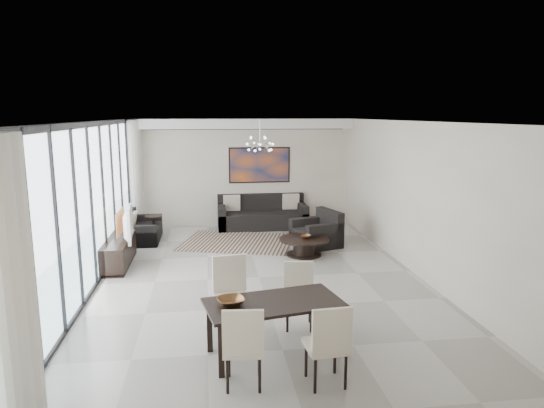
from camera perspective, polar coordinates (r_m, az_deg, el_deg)
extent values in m
cube|color=#A8A39B|center=(9.23, -1.54, -8.56)|extent=(6.00, 9.00, 0.02)
cube|color=white|center=(8.72, -1.64, 9.62)|extent=(6.00, 9.00, 0.02)
cube|color=beige|center=(13.29, -3.63, 3.71)|extent=(6.00, 0.02, 2.90)
cube|color=beige|center=(4.56, 4.44, -9.78)|extent=(6.00, 0.02, 2.90)
cube|color=beige|center=(9.64, 16.38, 0.68)|extent=(0.02, 9.00, 2.90)
cube|color=silver|center=(9.06, -20.69, -0.19)|extent=(0.01, 8.95, 2.85)
cube|color=black|center=(8.91, -21.03, 8.70)|extent=(0.04, 8.95, 0.10)
cube|color=black|center=(9.40, -19.88, -8.72)|extent=(0.04, 8.95, 0.06)
cube|color=black|center=(6.23, -26.45, -5.30)|extent=(0.04, 0.05, 2.88)
cube|color=black|center=(7.15, -23.92, -3.15)|extent=(0.04, 0.05, 2.88)
cube|color=black|center=(8.09, -21.98, -1.50)|extent=(0.04, 0.05, 2.88)
cube|color=black|center=(9.05, -20.45, -0.19)|extent=(0.04, 0.05, 2.88)
cube|color=black|center=(10.01, -19.21, 0.87)|extent=(0.04, 0.05, 2.88)
cube|color=black|center=(10.98, -18.18, 1.75)|extent=(0.04, 0.05, 2.88)
cube|color=black|center=(11.95, -17.33, 2.48)|extent=(0.04, 0.05, 2.88)
cube|color=black|center=(12.93, -16.60, 3.10)|extent=(0.04, 0.05, 2.88)
cylinder|color=silver|center=(5.15, -29.05, -8.73)|extent=(0.36, 0.36, 2.85)
cylinder|color=silver|center=(13.06, -15.89, 3.20)|extent=(0.36, 0.36, 2.85)
cube|color=white|center=(13.01, -3.64, 9.39)|extent=(5.98, 0.40, 0.26)
cube|color=#CB591C|center=(13.29, -1.48, 4.60)|extent=(1.68, 0.04, 0.98)
cylinder|color=silver|center=(11.24, -1.44, 8.49)|extent=(0.02, 0.02, 0.55)
sphere|color=silver|center=(11.26, -1.43, 7.09)|extent=(0.12, 0.12, 0.12)
cube|color=black|center=(11.69, -4.00, -4.46)|extent=(3.01, 2.60, 0.01)
cylinder|color=black|center=(10.54, 3.80, -4.15)|extent=(1.09, 1.09, 0.04)
cylinder|color=black|center=(10.59, 3.79, -5.15)|extent=(0.48, 0.48, 0.34)
cylinder|color=black|center=(10.63, 3.78, -5.94)|extent=(0.76, 0.76, 0.03)
imported|color=brown|center=(10.53, 4.00, -3.84)|extent=(0.25, 0.25, 0.08)
cube|color=black|center=(13.08, -1.12, -1.86)|extent=(2.38, 0.97, 0.43)
cube|color=black|center=(13.37, -1.32, 0.30)|extent=(2.38, 0.19, 0.43)
cube|color=black|center=(12.98, -5.93, -1.57)|extent=(0.19, 0.97, 0.63)
cube|color=black|center=(13.22, 3.59, -1.31)|extent=(0.19, 0.97, 0.63)
cube|color=black|center=(12.17, -14.92, -3.36)|extent=(0.80, 1.42, 0.36)
cube|color=black|center=(12.14, -16.49, -1.76)|extent=(0.16, 1.42, 0.36)
cube|color=black|center=(11.54, -15.32, -3.73)|extent=(0.80, 0.16, 0.52)
cube|color=black|center=(12.76, -14.59, -2.34)|extent=(0.80, 0.16, 0.52)
cube|color=black|center=(11.35, 5.17, -3.90)|extent=(1.18, 1.21, 0.41)
cube|color=black|center=(11.44, 6.80, -1.70)|extent=(0.48, 0.98, 0.41)
cube|color=black|center=(11.66, 4.19, -3.03)|extent=(0.94, 0.46, 0.60)
cube|color=black|center=(11.00, 6.23, -3.90)|extent=(0.94, 0.46, 0.60)
cylinder|color=black|center=(12.20, -13.77, -1.45)|extent=(0.42, 0.42, 0.04)
cylinder|color=black|center=(12.26, -13.71, -2.75)|extent=(0.06, 0.06, 0.53)
cylinder|color=black|center=(12.32, -13.66, -3.92)|extent=(0.29, 0.29, 0.03)
cube|color=black|center=(10.38, -17.66, -5.40)|extent=(0.48, 1.71, 0.54)
imported|color=gray|center=(10.16, -17.01, -2.27)|extent=(0.27, 1.13, 0.65)
cube|color=black|center=(6.22, 0.17, -11.57)|extent=(1.83, 1.17, 0.04)
cube|color=black|center=(5.90, -6.00, -16.74)|extent=(0.07, 0.07, 0.67)
cube|color=black|center=(6.48, -7.35, -14.15)|extent=(0.07, 0.07, 0.67)
cube|color=black|center=(6.36, 7.84, -14.65)|extent=(0.07, 0.07, 0.67)
cube|color=black|center=(6.90, 5.33, -12.50)|extent=(0.07, 0.07, 0.67)
cube|color=beige|center=(5.68, -3.36, -16.51)|extent=(0.49, 0.49, 0.06)
cube|color=beige|center=(5.39, -3.43, -15.05)|extent=(0.45, 0.09, 0.55)
cylinder|color=black|center=(5.95, -5.09, -17.80)|extent=(0.04, 0.04, 0.42)
cylinder|color=black|center=(5.64, -1.46, -19.49)|extent=(0.04, 0.04, 0.42)
cube|color=beige|center=(5.73, 6.35, -16.28)|extent=(0.49, 0.49, 0.06)
cube|color=beige|center=(5.46, 7.09, -14.77)|extent=(0.45, 0.09, 0.55)
cylinder|color=black|center=(5.95, 4.04, -17.81)|extent=(0.04, 0.04, 0.42)
cylinder|color=black|center=(5.76, 8.66, -18.94)|extent=(0.04, 0.04, 0.42)
cube|color=beige|center=(6.95, -4.60, -10.99)|extent=(0.56, 0.56, 0.06)
cube|color=beige|center=(7.05, -5.03, -8.31)|extent=(0.49, 0.14, 0.59)
cylinder|color=black|center=(6.92, -2.63, -13.38)|extent=(0.04, 0.04, 0.45)
cylinder|color=black|center=(7.18, -6.44, -12.51)|extent=(0.04, 0.04, 0.45)
cube|color=beige|center=(7.07, 3.20, -11.09)|extent=(0.49, 0.49, 0.06)
cube|color=beige|center=(7.16, 3.16, -8.75)|extent=(0.43, 0.11, 0.52)
cylinder|color=black|center=(7.01, 4.63, -13.32)|extent=(0.04, 0.04, 0.40)
cylinder|color=black|center=(7.30, 1.79, -12.27)|extent=(0.04, 0.04, 0.40)
imported|color=brown|center=(6.14, -4.86, -11.33)|extent=(0.41, 0.41, 0.08)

